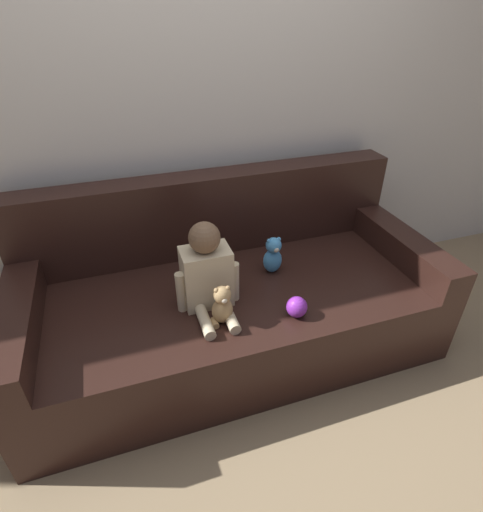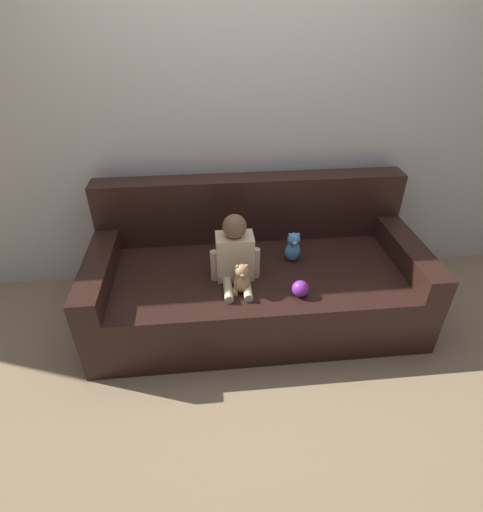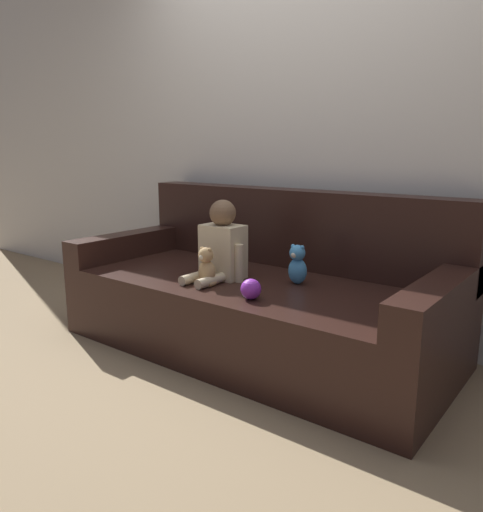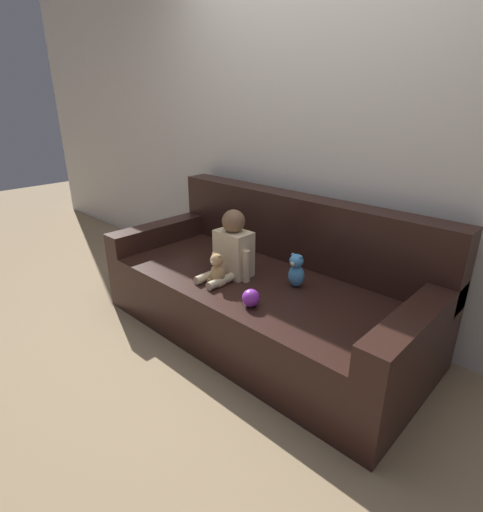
# 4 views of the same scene
# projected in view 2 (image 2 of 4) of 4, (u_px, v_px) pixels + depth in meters

# --- Properties ---
(ground_plane) EXTENTS (12.00, 12.00, 0.00)m
(ground_plane) POSITION_uv_depth(u_px,v_px,m) (256.00, 313.00, 2.87)
(ground_plane) COLOR #9E8460
(wall_back) EXTENTS (8.00, 0.05, 2.60)m
(wall_back) POSITION_uv_depth(u_px,v_px,m) (248.00, 106.00, 2.62)
(wall_back) COLOR silver
(wall_back) RESTS_ON ground_plane
(couch) EXTENTS (2.15, 0.98, 0.88)m
(couch) POSITION_uv_depth(u_px,v_px,m) (255.00, 275.00, 2.76)
(couch) COLOR black
(couch) RESTS_ON ground_plane
(person_baby) EXTENTS (0.31, 0.35, 0.43)m
(person_baby) POSITION_uv_depth(u_px,v_px,m) (235.00, 253.00, 2.44)
(person_baby) COLOR beige
(person_baby) RESTS_ON couch
(teddy_bear_brown) EXTENTS (0.12, 0.09, 0.20)m
(teddy_bear_brown) POSITION_uv_depth(u_px,v_px,m) (242.00, 279.00, 2.36)
(teddy_bear_brown) COLOR tan
(teddy_bear_brown) RESTS_ON couch
(plush_toy_side) EXTENTS (0.10, 0.10, 0.21)m
(plush_toy_side) POSITION_uv_depth(u_px,v_px,m) (293.00, 247.00, 2.64)
(plush_toy_side) COLOR #4C9EDB
(plush_toy_side) RESTS_ON couch
(toy_ball) EXTENTS (0.10, 0.10, 0.10)m
(toy_ball) POSITION_uv_depth(u_px,v_px,m) (300.00, 289.00, 2.36)
(toy_ball) COLOR purple
(toy_ball) RESTS_ON couch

